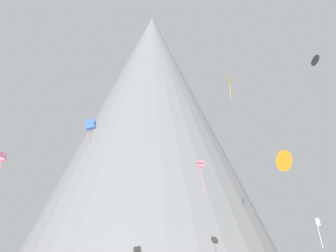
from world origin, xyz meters
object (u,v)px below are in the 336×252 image
at_px(rock_massif, 151,135).
at_px(kite_white_low, 319,227).
at_px(kite_orange_low, 283,161).
at_px(kite_pink_mid, 1,157).
at_px(kite_black_high, 316,61).
at_px(kite_blue_mid, 91,125).
at_px(kite_yellow_high, 230,80).
at_px(kite_rainbow_mid, 201,164).

xyz_separation_m(rock_massif, kite_white_low, (31.03, -38.41, -25.29)).
distance_m(kite_orange_low, kite_pink_mid, 40.57).
bearing_deg(kite_black_high, rock_massif, 0.41).
relative_size(kite_blue_mid, kite_yellow_high, 0.68).
bearing_deg(kite_blue_mid, kite_yellow_high, 126.47).
distance_m(kite_black_high, kite_yellow_high, 22.69).
height_order(kite_black_high, kite_yellow_high, kite_yellow_high).
bearing_deg(kite_white_low, kite_pink_mid, -75.12).
bearing_deg(kite_orange_low, kite_blue_mid, -58.64).
relative_size(kite_blue_mid, kite_rainbow_mid, 0.61).
relative_size(kite_white_low, kite_yellow_high, 1.03).
relative_size(kite_orange_low, kite_black_high, 1.36).
bearing_deg(kite_rainbow_mid, kite_blue_mid, 108.21).
height_order(kite_black_high, kite_pink_mid, kite_black_high).
distance_m(kite_black_high, kite_pink_mid, 46.87).
height_order(rock_massif, kite_rainbow_mid, rock_massif).
bearing_deg(kite_white_low, kite_yellow_high, -85.45).
bearing_deg(kite_white_low, kite_blue_mid, -66.82).
distance_m(rock_massif, kite_blue_mid, 57.36).
xyz_separation_m(rock_massif, kite_rainbow_mid, (10.70, -43.52, -15.24)).
relative_size(rock_massif, kite_white_low, 17.80).
xyz_separation_m(kite_orange_low, kite_pink_mid, (-37.46, 15.23, 3.29)).
relative_size(kite_orange_low, kite_rainbow_mid, 0.45).
bearing_deg(kite_pink_mid, kite_black_high, 170.80).
height_order(kite_blue_mid, kite_white_low, kite_blue_mid).
bearing_deg(kite_black_high, kite_orange_low, 117.30).
distance_m(kite_blue_mid, kite_pink_mid, 14.12).
distance_m(rock_massif, kite_orange_low, 74.07).
distance_m(kite_orange_low, kite_yellow_high, 35.26).
distance_m(kite_white_low, kite_rainbow_mid, 23.24).
xyz_separation_m(kite_blue_mid, kite_yellow_high, (22.15, 15.74, 12.40)).
bearing_deg(kite_blue_mid, kite_black_high, 83.10).
relative_size(rock_massif, kite_rainbow_mid, 16.46).
distance_m(rock_massif, kite_pink_mid, 59.26).
bearing_deg(kite_black_high, kite_blue_mid, 59.21).
height_order(kite_orange_low, kite_black_high, kite_black_high).
distance_m(rock_massif, kite_black_high, 65.74).
bearing_deg(kite_black_high, kite_yellow_high, 2.13).
height_order(kite_black_high, kite_rainbow_mid, kite_black_high).
bearing_deg(kite_rainbow_mid, kite_pink_mid, 90.32).
xyz_separation_m(kite_black_high, kite_blue_mid, (-31.53, 4.42, -7.83)).
height_order(kite_orange_low, kite_white_low, kite_orange_low).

